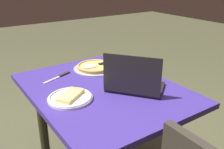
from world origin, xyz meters
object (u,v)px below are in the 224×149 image
table_knife (60,76)px  pizza_plate (70,97)px  laptop (134,83)px  pizza_tray (95,67)px  dining_table (103,102)px

table_knife → pizza_plate: bearing=166.4°
laptop → pizza_plate: (0.11, 0.36, -0.04)m
laptop → pizza_plate: 0.38m
pizza_plate → table_knife: 0.35m
pizza_plate → pizza_tray: size_ratio=0.79×
laptop → table_knife: bearing=31.5°
dining_table → laptop: 0.25m
dining_table → pizza_plate: (-0.04, 0.23, 0.12)m
laptop → pizza_plate: bearing=72.7°
dining_table → pizza_tray: 0.35m
dining_table → laptop: laptop is taller
table_knife → laptop: bearing=-148.5°
dining_table → pizza_plate: pizza_plate is taller
laptop → pizza_plate: laptop is taller
dining_table → pizza_tray: (0.30, -0.12, 0.12)m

